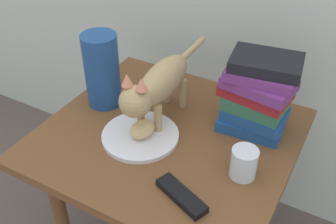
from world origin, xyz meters
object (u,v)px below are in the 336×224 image
object	(u,v)px
side_table	(168,153)
book_stack	(257,95)
bread_roll	(142,129)
cat	(158,85)
green_vase	(102,70)
tv_remote	(181,196)
candle_jar	(244,164)
plate	(140,136)

from	to	relation	value
side_table	book_stack	world-z (taller)	book_stack
bread_roll	book_stack	world-z (taller)	book_stack
cat	green_vase	size ratio (longest dim) A/B	1.98
bread_roll	book_stack	bearing A→B (deg)	38.42
book_stack	green_vase	world-z (taller)	green_vase
cat	green_vase	world-z (taller)	green_vase
bread_roll	book_stack	xyz separation A→B (m)	(0.26, 0.21, 0.08)
cat	tv_remote	distance (m)	0.34
side_table	tv_remote	bearing A→B (deg)	-53.40
side_table	candle_jar	bearing A→B (deg)	-11.90
book_stack	tv_remote	bearing A→B (deg)	-99.68
plate	green_vase	distance (m)	0.25
plate	side_table	bearing A→B (deg)	42.19
bread_roll	tv_remote	distance (m)	0.25
plate	cat	size ratio (longest dim) A/B	0.47
cat	tv_remote	bearing A→B (deg)	-49.76
bread_roll	cat	xyz separation A→B (m)	(-0.00, 0.10, 0.09)
cat	tv_remote	xyz separation A→B (m)	(0.21, -0.24, -0.12)
plate	book_stack	bearing A→B (deg)	36.74
bread_roll	cat	distance (m)	0.14
side_table	bread_roll	distance (m)	0.14
bread_roll	side_table	bearing A→B (deg)	49.70
green_vase	candle_jar	size ratio (longest dim) A/B	2.85
bread_roll	green_vase	xyz separation A→B (m)	(-0.21, 0.10, 0.08)
tv_remote	plate	bearing A→B (deg)	166.84
side_table	book_stack	size ratio (longest dim) A/B	3.03
green_vase	candle_jar	xyz separation A→B (m)	(0.51, -0.10, -0.08)
plate	tv_remote	bearing A→B (deg)	-34.67
book_stack	green_vase	size ratio (longest dim) A/B	0.99
cat	green_vase	bearing A→B (deg)	179.74
green_vase	cat	bearing A→B (deg)	-0.26
bread_roll	cat	world-z (taller)	cat
candle_jar	green_vase	bearing A→B (deg)	169.47
plate	bread_roll	world-z (taller)	bread_roll
book_stack	tv_remote	distance (m)	0.37
book_stack	bread_roll	bearing A→B (deg)	-141.58
cat	side_table	bearing A→B (deg)	-36.32
bread_roll	cat	size ratio (longest dim) A/B	0.17
bread_roll	tv_remote	world-z (taller)	bread_roll
side_table	tv_remote	distance (m)	0.27
book_stack	green_vase	distance (m)	0.48
candle_jar	plate	bearing A→B (deg)	-179.53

